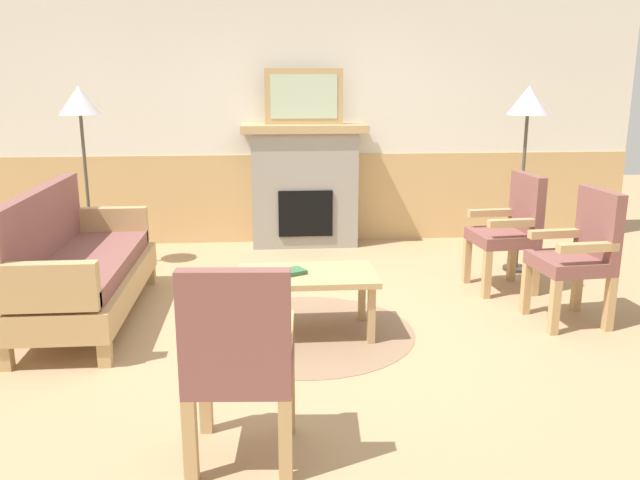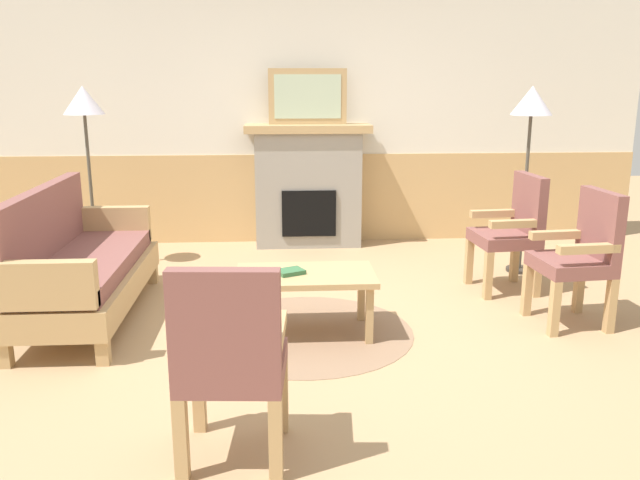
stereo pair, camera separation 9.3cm
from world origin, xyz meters
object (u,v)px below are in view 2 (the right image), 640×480
book_on_table (290,272)px  floor_lamp_by_couch (84,112)px  floor_lamp_by_chairs (531,113)px  armchair_near_fireplace (581,252)px  armchair_by_window_left (513,228)px  armchair_front_left (230,355)px  couch (81,267)px  coffee_table (305,280)px  framed_picture (308,97)px  fireplace (308,185)px

book_on_table → floor_lamp_by_couch: floor_lamp_by_couch is taller
book_on_table → floor_lamp_by_chairs: floor_lamp_by_chairs is taller
armchair_near_fireplace → armchair_by_window_left: size_ratio=1.00×
floor_lamp_by_chairs → armchair_front_left: bearing=-129.7°
couch → coffee_table: (1.64, -0.40, -0.01)m
armchair_near_fireplace → book_on_table: bearing=-177.9°
couch → book_on_table: couch is taller
couch → armchair_near_fireplace: 3.64m
framed_picture → armchair_by_window_left: framed_picture is taller
fireplace → floor_lamp_by_couch: floor_lamp_by_couch is taller
armchair_near_fireplace → armchair_front_left: (-2.38, -1.64, 0.00)m
armchair_near_fireplace → armchair_front_left: 2.89m
framed_picture → armchair_front_left: framed_picture is taller
framed_picture → armchair_by_window_left: 2.52m
coffee_table → armchair_near_fireplace: size_ratio=0.98×
coffee_table → floor_lamp_by_couch: bearing=137.6°
framed_picture → book_on_table: bearing=-95.4°
framed_picture → book_on_table: (-0.24, -2.50, -1.10)m
fireplace → armchair_front_left: fireplace is taller
fireplace → coffee_table: fireplace is taller
book_on_table → couch: bearing=165.0°
framed_picture → armchair_by_window_left: (1.63, -1.63, -1.02)m
armchair_near_fireplace → floor_lamp_by_couch: bearing=156.6°
coffee_table → book_on_table: 0.13m
book_on_table → armchair_front_left: 1.59m
floor_lamp_by_couch → fireplace: bearing=20.2°
fireplace → armchair_front_left: bearing=-97.5°
framed_picture → floor_lamp_by_chairs: bearing=-30.0°
framed_picture → armchair_by_window_left: bearing=-45.0°
book_on_table → floor_lamp_by_couch: size_ratio=0.10×
floor_lamp_by_couch → floor_lamp_by_chairs: bearing=-5.2°
book_on_table → armchair_by_window_left: (1.87, 0.87, 0.08)m
floor_lamp_by_couch → couch: bearing=-79.0°
couch → book_on_table: 1.59m
framed_picture → couch: bearing=-130.3°
armchair_near_fireplace → floor_lamp_by_couch: size_ratio=0.58×
armchair_by_window_left → floor_lamp_by_couch: (-3.66, 0.88, 0.91)m
fireplace → armchair_near_fireplace: (1.85, -2.42, -0.11)m
floor_lamp_by_couch → book_on_table: bearing=-44.3°
book_on_table → armchair_near_fireplace: armchair_near_fireplace is taller
book_on_table → armchair_by_window_left: bearing=25.0°
couch → coffee_table: 1.69m
framed_picture → armchair_near_fireplace: bearing=-52.7°
framed_picture → floor_lamp_by_couch: (-2.03, -0.75, -0.11)m
book_on_table → floor_lamp_by_couch: 2.70m
armchair_front_left → floor_lamp_by_couch: (-1.50, 3.31, 0.91)m
framed_picture → armchair_front_left: bearing=-97.5°
couch → armchair_by_window_left: same height
fireplace → coffee_table: size_ratio=1.35×
armchair_by_window_left → floor_lamp_by_couch: 3.88m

